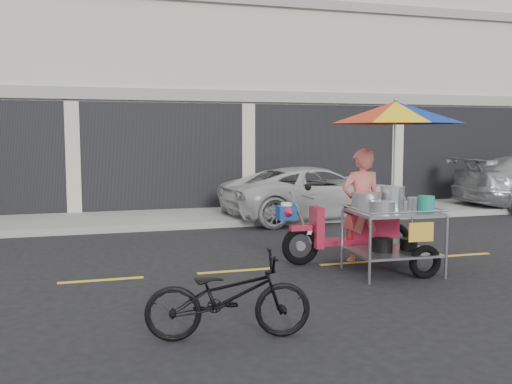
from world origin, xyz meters
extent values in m
plane|color=black|center=(0.00, 0.00, 0.00)|extent=(90.00, 90.00, 0.00)
cube|color=gray|center=(0.00, 5.50, 0.07)|extent=(45.00, 3.00, 0.15)
cube|color=beige|center=(0.00, 10.50, 4.00)|extent=(36.00, 8.00, 8.00)
cube|color=black|center=(0.00, 6.47, 1.45)|extent=(35.28, 0.06, 2.90)
cube|color=gray|center=(0.00, 6.45, 3.10)|extent=(36.00, 0.12, 0.30)
cube|color=gray|center=(0.00, 6.45, 5.60)|extent=(36.00, 0.12, 0.25)
cube|color=gold|center=(0.00, 0.00, 0.00)|extent=(42.00, 0.10, 0.01)
imported|color=silver|center=(1.24, 4.70, 0.65)|extent=(4.91, 2.75, 1.30)
imported|color=black|center=(-2.79, -2.79, 0.45)|extent=(1.77, 0.85, 0.89)
torus|color=black|center=(-0.90, 0.11, 0.31)|extent=(0.63, 0.14, 0.63)
torus|color=black|center=(0.75, 0.06, 0.31)|extent=(0.63, 0.14, 0.63)
cylinder|color=#9EA0A5|center=(-0.90, 0.11, 0.31)|extent=(0.16, 0.07, 0.15)
cylinder|color=#9EA0A5|center=(0.75, 0.06, 0.31)|extent=(0.16, 0.07, 0.15)
cube|color=#AC1E37|center=(-0.90, 0.11, 0.60)|extent=(0.36, 0.14, 0.09)
cylinder|color=#9EA0A5|center=(-0.90, 0.11, 0.77)|extent=(0.40, 0.07, 0.89)
cube|color=#AC1E37|center=(-0.62, 0.11, 0.60)|extent=(0.14, 0.38, 0.66)
cube|color=#AC1E37|center=(-0.13, 0.09, 0.35)|extent=(0.89, 0.34, 0.09)
cube|color=#AC1E37|center=(0.37, 0.07, 0.60)|extent=(0.83, 0.31, 0.44)
cube|color=black|center=(0.26, 0.08, 0.86)|extent=(0.72, 0.29, 0.11)
cylinder|color=#9EA0A5|center=(-0.77, 0.11, 1.10)|extent=(0.06, 0.61, 0.04)
sphere|color=black|center=(-0.69, 0.33, 1.23)|extent=(0.11, 0.11, 0.11)
cylinder|color=white|center=(-0.77, 0.11, 0.53)|extent=(0.14, 0.14, 0.05)
cube|color=navy|center=(-1.14, 0.12, 0.86)|extent=(0.29, 0.25, 0.22)
cylinder|color=white|center=(-1.14, 0.12, 0.99)|extent=(0.18, 0.18, 0.05)
cone|color=#AC1E37|center=(-1.15, -0.06, 0.88)|extent=(0.21, 0.25, 0.20)
torus|color=black|center=(0.54, -1.20, 0.24)|extent=(0.51, 0.13, 0.51)
cylinder|color=#9EA0A5|center=(-0.39, -1.28, 0.47)|extent=(0.04, 0.04, 0.93)
cylinder|color=#9EA0A5|center=(-0.36, -0.29, 0.47)|extent=(0.04, 0.04, 0.93)
cylinder|color=#9EA0A5|center=(0.81, -1.32, 0.47)|extent=(0.04, 0.04, 0.93)
cylinder|color=#9EA0A5|center=(0.85, -0.33, 0.47)|extent=(0.04, 0.04, 0.93)
cube|color=#9EA0A5|center=(0.23, -0.80, 0.33)|extent=(1.24, 1.03, 0.03)
cube|color=#9EA0A5|center=(0.23, -0.80, 0.93)|extent=(1.24, 1.03, 0.04)
cylinder|color=#9EA0A5|center=(0.21, -1.30, 1.00)|extent=(1.21, 0.07, 0.03)
cylinder|color=#9EA0A5|center=(0.24, -0.31, 1.00)|extent=(1.21, 0.07, 0.03)
cylinder|color=#9EA0A5|center=(-0.38, -0.78, 1.00)|extent=(0.06, 0.99, 0.03)
cylinder|color=#9EA0A5|center=(0.83, -0.82, 1.00)|extent=(0.06, 0.99, 0.03)
cylinder|color=#9EA0A5|center=(0.24, -0.31, 0.33)|extent=(0.07, 0.83, 0.04)
cylinder|color=#9EA0A5|center=(0.24, -0.31, 0.88)|extent=(0.07, 0.83, 0.04)
cube|color=gold|center=(0.37, -1.33, 0.71)|extent=(0.39, 0.03, 0.27)
cylinder|color=#B7B7BC|center=(-0.10, -0.57, 1.07)|extent=(0.45, 0.45, 0.24)
cylinder|color=#B7B7BC|center=(0.34, -0.56, 1.12)|extent=(0.37, 0.37, 0.32)
cylinder|color=#B7B7BC|center=(0.65, -0.76, 1.03)|extent=(0.28, 0.28, 0.16)
cylinder|color=#B7B7BC|center=(-0.05, -0.99, 1.03)|extent=(0.36, 0.36, 0.15)
cylinder|color=#17816C|center=(0.60, -1.09, 1.08)|extent=(0.25, 0.25, 0.24)
cylinder|color=black|center=(0.06, -0.80, 0.45)|extent=(0.32, 0.32, 0.20)
cylinder|color=black|center=(0.50, -0.81, 0.43)|extent=(0.27, 0.27, 0.18)
cylinder|color=#9EA0A5|center=(0.29, -0.69, 1.76)|extent=(0.03, 0.03, 1.65)
sphere|color=#9EA0A5|center=(0.29, -0.69, 2.60)|extent=(0.07, 0.07, 0.07)
imported|color=#E26C61|center=(0.15, 0.08, 0.93)|extent=(0.69, 0.47, 1.86)
camera|label=1|loc=(-4.12, -8.33, 2.10)|focal=40.00mm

